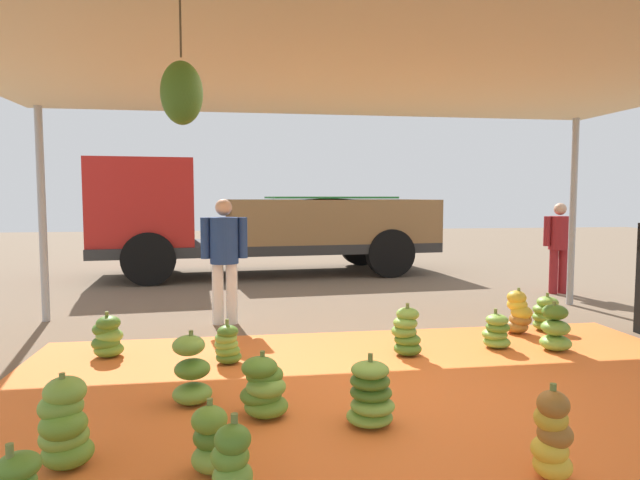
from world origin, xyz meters
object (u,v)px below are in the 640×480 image
at_px(banana_bunch_1, 555,329).
at_px(banana_bunch_6, 496,332).
at_px(banana_bunch_3, 227,345).
at_px(banana_bunch_0, 232,478).
at_px(banana_bunch_13, 108,337).
at_px(worker_1, 224,251).
at_px(banana_bunch_2, 212,440).
at_px(banana_bunch_8, 518,313).
at_px(banana_bunch_15, 264,388).
at_px(banana_bunch_7, 191,372).
at_px(banana_bunch_10, 64,425).
at_px(banana_bunch_9, 406,333).
at_px(cargo_truck_main, 251,220).
at_px(banana_bunch_5, 371,395).
at_px(worker_0, 559,241).
at_px(banana_bunch_4, 552,437).
at_px(banana_bunch_11, 546,315).

relative_size(banana_bunch_1, banana_bunch_6, 1.22).
height_order(banana_bunch_1, banana_bunch_3, banana_bunch_1).
distance_m(banana_bunch_0, banana_bunch_13, 3.41).
bearing_deg(worker_1, banana_bunch_6, -28.94).
height_order(banana_bunch_2, banana_bunch_6, banana_bunch_2).
xyz_separation_m(banana_bunch_8, banana_bunch_15, (-3.16, -2.05, -0.03)).
xyz_separation_m(banana_bunch_7, banana_bunch_13, (-0.97, 1.45, -0.05)).
bearing_deg(banana_bunch_1, banana_bunch_6, 164.08).
bearing_deg(banana_bunch_10, banana_bunch_15, 26.19).
height_order(banana_bunch_1, banana_bunch_9, banana_bunch_9).
bearing_deg(cargo_truck_main, banana_bunch_0, -91.90).
height_order(banana_bunch_3, worker_1, worker_1).
xyz_separation_m(banana_bunch_1, banana_bunch_3, (-3.48, 0.03, -0.04)).
height_order(banana_bunch_1, cargo_truck_main, cargo_truck_main).
distance_m(banana_bunch_2, banana_bunch_6, 3.72).
relative_size(banana_bunch_5, cargo_truck_main, 0.07).
bearing_deg(banana_bunch_9, cargo_truck_main, 103.09).
xyz_separation_m(worker_0, worker_1, (-5.61, -1.45, 0.04)).
distance_m(banana_bunch_4, banana_bunch_5, 1.25).
bearing_deg(banana_bunch_4, worker_0, 57.74).
bearing_deg(banana_bunch_5, banana_bunch_15, 159.82).
relative_size(banana_bunch_1, banana_bunch_2, 1.20).
bearing_deg(worker_0, banana_bunch_5, -132.83).
bearing_deg(banana_bunch_0, banana_bunch_10, 143.16).
height_order(banana_bunch_3, banana_bunch_7, banana_bunch_7).
bearing_deg(banana_bunch_6, banana_bunch_10, -151.42).
distance_m(banana_bunch_1, banana_bunch_8, 0.74).
height_order(cargo_truck_main, worker_0, cargo_truck_main).
bearing_deg(banana_bunch_10, banana_bunch_2, -11.59).
xyz_separation_m(cargo_truck_main, worker_1, (-0.44, -4.55, -0.22)).
xyz_separation_m(banana_bunch_8, worker_0, (2.09, 2.52, 0.65)).
height_order(banana_bunch_2, banana_bunch_3, banana_bunch_3).
bearing_deg(worker_0, banana_bunch_6, -130.66).
distance_m(banana_bunch_13, worker_0, 7.36).
xyz_separation_m(banana_bunch_4, worker_1, (-1.98, 4.30, 0.69)).
xyz_separation_m(banana_bunch_9, banana_bunch_13, (-3.07, 0.41, -0.03)).
bearing_deg(banana_bunch_10, banana_bunch_9, 35.48).
relative_size(banana_bunch_4, worker_1, 0.35).
xyz_separation_m(banana_bunch_2, banana_bunch_15, (0.34, 0.79, 0.03)).
bearing_deg(worker_1, banana_bunch_3, -87.91).
height_order(banana_bunch_0, banana_bunch_9, banana_bunch_0).
bearing_deg(banana_bunch_6, banana_bunch_9, -174.27).
bearing_deg(banana_bunch_0, banana_bunch_1, 38.26).
relative_size(banana_bunch_5, banana_bunch_15, 1.06).
xyz_separation_m(banana_bunch_0, banana_bunch_2, (-0.13, 0.58, -0.06)).
bearing_deg(banana_bunch_4, worker_1, 114.74).
relative_size(banana_bunch_9, banana_bunch_11, 1.17).
xyz_separation_m(banana_bunch_7, banana_bunch_11, (4.13, 1.81, -0.06)).
distance_m(banana_bunch_0, banana_bunch_11, 5.17).
bearing_deg(banana_bunch_5, banana_bunch_2, -155.08).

